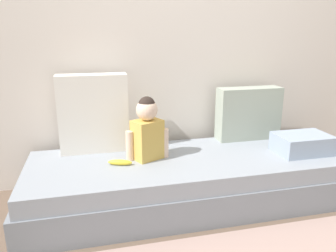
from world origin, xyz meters
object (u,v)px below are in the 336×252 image
(couch, at_px, (186,179))
(banana, at_px, (120,162))
(throw_pillow_right, at_px, (248,113))
(toddler, at_px, (147,129))
(folded_blanket, at_px, (302,143))
(throw_pillow_left, at_px, (94,114))

(couch, relative_size, banana, 13.71)
(throw_pillow_right, distance_m, toddler, 0.96)
(throw_pillow_right, distance_m, banana, 1.20)
(toddler, bearing_deg, folded_blanket, -7.70)
(throw_pillow_right, distance_m, folded_blanket, 0.51)
(throw_pillow_right, height_order, banana, throw_pillow_right)
(throw_pillow_left, distance_m, toddler, 0.45)
(couch, distance_m, throw_pillow_left, 0.85)
(throw_pillow_right, height_order, toddler, toddler)
(couch, xyz_separation_m, throw_pillow_left, (-0.64, 0.31, 0.47))
(couch, height_order, banana, banana)
(throw_pillow_right, bearing_deg, throw_pillow_left, 180.00)
(couch, height_order, throw_pillow_left, throw_pillow_left)
(throw_pillow_left, bearing_deg, toddler, -35.76)
(banana, height_order, folded_blanket, folded_blanket)
(throw_pillow_right, bearing_deg, couch, -153.85)
(throw_pillow_left, relative_size, folded_blanket, 1.47)
(couch, height_order, folded_blanket, folded_blanket)
(throw_pillow_left, height_order, folded_blanket, throw_pillow_left)
(banana, distance_m, folded_blanket, 1.38)
(couch, relative_size, toddler, 5.10)
(couch, relative_size, throw_pillow_left, 3.96)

